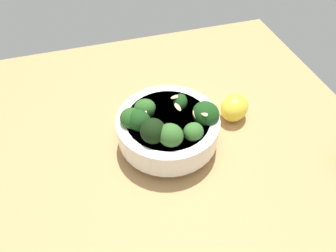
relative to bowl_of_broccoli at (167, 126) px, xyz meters
The scene contains 3 objects.
ground_plane 6.63cm from the bowl_of_broccoli, 163.93° to the left, with size 70.98×70.98×4.58cm, color tan.
bowl_of_broccoli is the anchor object (origin of this frame).
lemon_wedge 14.14cm from the bowl_of_broccoli, 169.19° to the right, with size 6.05×4.85×5.00cm, color yellow.
Camera 1 is at (11.49, 34.11, 42.58)cm, focal length 33.66 mm.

